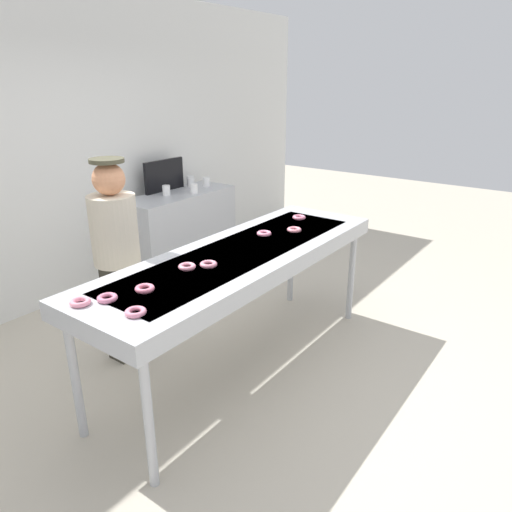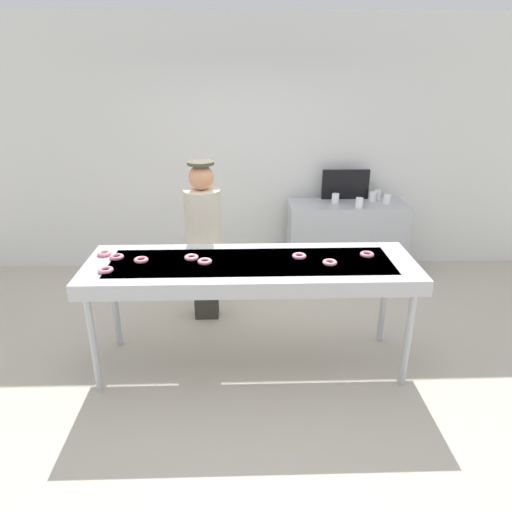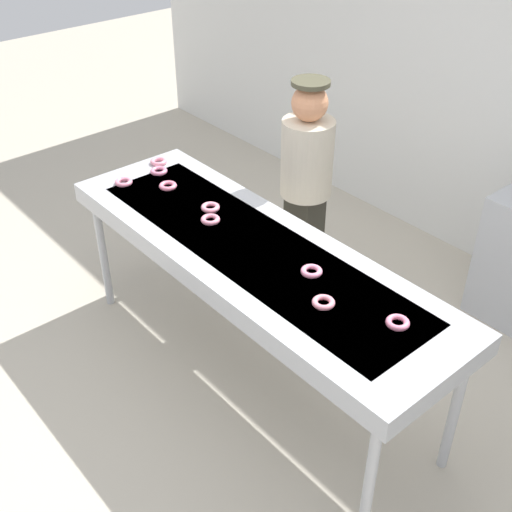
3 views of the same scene
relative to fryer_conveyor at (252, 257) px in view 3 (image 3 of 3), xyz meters
name	(u,v)px [view 3 (image 3 of 3)]	position (x,y,z in m)	size (l,w,h in m)	color
ground_plane	(253,372)	(0.00, 0.00, -0.90)	(16.00, 16.00, 0.00)	beige
back_wall	(499,68)	(0.00, 2.27, 0.60)	(8.00, 0.12, 2.99)	white
fryer_conveyor	(252,257)	(0.00, 0.00, 0.00)	(2.65, 0.82, 0.97)	#B7BABF
strawberry_donut_0	(159,162)	(-1.21, 0.18, 0.08)	(0.12, 0.12, 0.03)	pink
strawberry_donut_1	(210,220)	(-0.37, -0.02, 0.08)	(0.12, 0.12, 0.03)	pink
strawberry_donut_2	(210,207)	(-0.48, 0.07, 0.08)	(0.12, 0.12, 0.03)	pink
strawberry_donut_3	(323,302)	(0.62, -0.07, 0.08)	(0.12, 0.12, 0.03)	pink
strawberry_donut_4	(124,182)	(-1.11, -0.16, 0.08)	(0.12, 0.12, 0.03)	pink
strawberry_donut_5	(159,171)	(-1.09, 0.10, 0.08)	(0.12, 0.12, 0.03)	pink
strawberry_donut_6	(398,323)	(0.96, 0.09, 0.08)	(0.12, 0.12, 0.03)	pink
strawberry_donut_7	(312,271)	(0.40, 0.07, 0.08)	(0.12, 0.12, 0.03)	pink
strawberry_donut_8	(168,186)	(-0.88, 0.03, 0.08)	(0.12, 0.12, 0.03)	pink
worker_baker	(306,179)	(-0.44, 0.85, 0.03)	(0.35, 0.35, 1.61)	#333027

